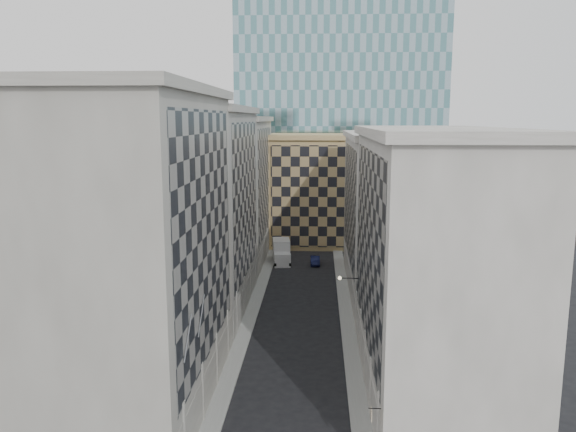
% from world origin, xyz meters
% --- Properties ---
extents(sidewalk_west, '(1.50, 100.00, 0.15)m').
position_xyz_m(sidewalk_west, '(-5.25, 30.00, 0.07)').
color(sidewalk_west, gray).
rests_on(sidewalk_west, ground).
extents(sidewalk_east, '(1.50, 100.00, 0.15)m').
position_xyz_m(sidewalk_east, '(5.25, 30.00, 0.07)').
color(sidewalk_east, gray).
rests_on(sidewalk_east, ground).
extents(bldg_left_a, '(10.80, 22.80, 23.70)m').
position_xyz_m(bldg_left_a, '(-10.88, 11.00, 11.82)').
color(bldg_left_a, gray).
rests_on(bldg_left_a, ground).
extents(bldg_left_b, '(10.80, 22.80, 22.70)m').
position_xyz_m(bldg_left_b, '(-10.88, 33.00, 11.32)').
color(bldg_left_b, gray).
rests_on(bldg_left_b, ground).
extents(bldg_left_c, '(10.80, 22.80, 21.70)m').
position_xyz_m(bldg_left_c, '(-10.88, 55.00, 10.83)').
color(bldg_left_c, gray).
rests_on(bldg_left_c, ground).
extents(bldg_right_a, '(10.80, 26.80, 20.70)m').
position_xyz_m(bldg_right_a, '(10.88, 15.00, 10.32)').
color(bldg_right_a, '#AAA69C').
rests_on(bldg_right_a, ground).
extents(bldg_right_b, '(10.80, 28.80, 19.70)m').
position_xyz_m(bldg_right_b, '(10.89, 42.00, 9.85)').
color(bldg_right_b, '#AAA69C').
rests_on(bldg_right_b, ground).
extents(tan_block, '(16.80, 14.80, 18.80)m').
position_xyz_m(tan_block, '(2.00, 67.90, 9.44)').
color(tan_block, tan).
rests_on(tan_block, ground).
extents(church_tower, '(7.20, 7.20, 51.50)m').
position_xyz_m(church_tower, '(0.00, 82.00, 26.95)').
color(church_tower, '#2B2621').
rests_on(church_tower, ground).
extents(flagpoles_left, '(0.10, 6.33, 2.33)m').
position_xyz_m(flagpoles_left, '(-5.90, 6.00, 8.00)').
color(flagpoles_left, gray).
rests_on(flagpoles_left, ground).
extents(bracket_lamp, '(1.98, 0.36, 0.36)m').
position_xyz_m(bracket_lamp, '(4.38, 24.00, 6.20)').
color(bracket_lamp, black).
rests_on(bracket_lamp, ground).
extents(box_truck, '(3.18, 6.37, 3.36)m').
position_xyz_m(box_truck, '(-3.42, 53.54, 1.46)').
color(box_truck, silver).
rests_on(box_truck, ground).
extents(dark_car, '(1.48, 3.91, 1.27)m').
position_xyz_m(dark_car, '(1.63, 52.47, 0.64)').
color(dark_car, black).
rests_on(dark_car, ground).
extents(shop_sign, '(0.75, 0.66, 0.74)m').
position_xyz_m(shop_sign, '(5.42, 3.00, 3.84)').
color(shop_sign, black).
rests_on(shop_sign, ground).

